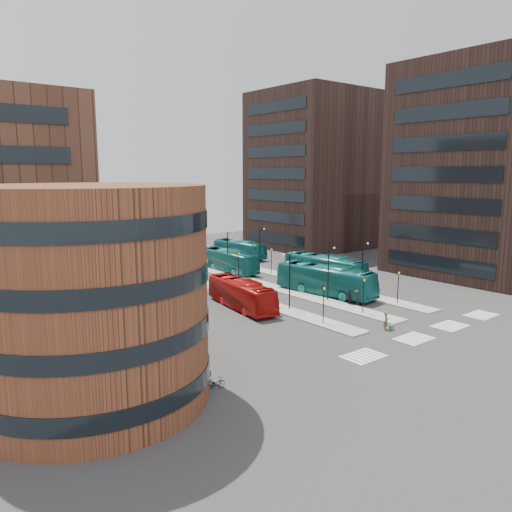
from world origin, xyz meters
TOP-DOWN VIEW (x-y plane):
  - ground at (0.00, 0.00)m, footprint 160.00×160.00m
  - island_left at (-4.00, 30.00)m, footprint 2.50×45.00m
  - island_mid at (2.00, 30.00)m, footprint 2.50×45.00m
  - island_right at (8.00, 30.00)m, footprint 2.50×45.00m
  - suitcase at (-0.55, 6.76)m, footprint 0.40×0.33m
  - red_bus at (-7.01, 21.89)m, footprint 4.28×11.67m
  - teal_bus_a at (4.65, 20.35)m, footprint 4.82×13.53m
  - teal_bus_b at (3.84, 39.50)m, footprint 3.12×12.06m
  - teal_bus_c at (10.38, 25.93)m, footprint 3.54×13.07m
  - teal_bus_d at (12.24, 48.03)m, footprint 3.69×11.34m
  - traveller at (-0.99, 7.10)m, footprint 0.77×0.67m
  - commuter_a at (-5.97, 17.15)m, footprint 0.92×0.74m
  - commuter_b at (3.09, 15.13)m, footprint 0.54×1.09m
  - commuter_c at (3.81, 14.68)m, footprint 0.80×1.23m
  - bicycle_near at (-21.00, 6.17)m, footprint 1.71×0.79m
  - bicycle_mid at (-21.00, 7.90)m, footprint 1.87×0.86m
  - bicycle_far at (-21.00, 8.57)m, footprint 1.75×0.70m
  - crosswalk_stripes at (1.75, 4.00)m, footprint 22.35×2.40m
  - round_building at (-28.00, 10.00)m, footprint 15.16×15.16m
  - tower_near at (31.98, 16.00)m, footprint 20.12×20.00m
  - tower_far at (31.98, 50.00)m, footprint 20.12×20.00m
  - sign_poles at (1.60, 23.00)m, footprint 12.45×22.12m
  - lamp_posts at (2.64, 28.00)m, footprint 14.04×20.24m
  - bare_trees at (2.67, 62.67)m, footprint 10.97×8.14m

SIDE VIEW (x-z plane):
  - ground at x=0.00m, z-range 0.00..0.00m
  - crosswalk_stripes at x=1.75m, z-range 0.00..0.01m
  - island_left at x=-4.00m, z-range 0.00..0.15m
  - island_mid at x=2.00m, z-range 0.00..0.15m
  - island_right at x=8.00m, z-range 0.00..0.15m
  - suitcase at x=-0.55m, z-range 0.00..0.49m
  - bicycle_near at x=-21.00m, z-range 0.00..0.86m
  - bicycle_far at x=-21.00m, z-range 0.00..0.90m
  - bicycle_mid at x=-21.00m, z-range 0.00..1.08m
  - traveller at x=-0.99m, z-range 0.00..1.78m
  - commuter_b at x=3.09m, z-range 0.00..1.79m
  - commuter_c at x=3.81m, z-range 0.00..1.79m
  - commuter_a at x=-5.97m, z-range 0.00..1.81m
  - teal_bus_d at x=12.24m, z-range 0.00..3.10m
  - red_bus at x=-7.01m, z-range 0.00..3.18m
  - teal_bus_b at x=3.84m, z-range 0.00..3.34m
  - teal_bus_c at x=10.38m, z-range 0.00..3.61m
  - teal_bus_a at x=4.65m, z-range 0.00..3.69m
  - sign_poles at x=1.60m, z-range 0.58..4.23m
  - bare_trees at x=2.67m, z-range -0.22..5.67m
  - lamp_posts at x=2.64m, z-range 0.52..6.64m
  - round_building at x=-28.00m, z-range -0.01..13.99m
  - tower_near at x=31.98m, z-range 0.00..30.00m
  - tower_far at x=31.98m, z-range 0.00..30.00m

